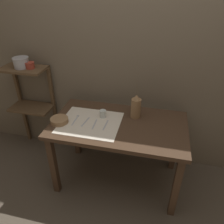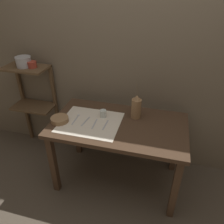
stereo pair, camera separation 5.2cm
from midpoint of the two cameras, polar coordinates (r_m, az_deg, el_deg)
ground_plane at (r=2.61m, az=0.88°, el=-16.75°), size 12.00×12.00×0.00m
stone_wall_back at (r=2.34m, az=3.75°, el=12.72°), size 7.00×0.06×2.40m
wooden_table at (r=2.17m, az=1.02°, el=-5.15°), size 1.31×0.74×0.75m
wooden_shelf_unit at (r=2.78m, az=-20.93°, el=4.25°), size 0.49×0.29×1.12m
linen_cloth at (r=2.14m, az=-6.38°, el=-2.73°), size 0.58×0.49×0.00m
pitcher_with_flowers at (r=2.16m, az=5.59°, el=1.35°), size 0.10×0.10×0.41m
wooden_bowl at (r=2.18m, az=-14.25°, el=-2.14°), size 0.17×0.17×0.05m
glass_tumbler_near at (r=2.19m, az=-3.06°, el=-0.45°), size 0.06×0.06×0.08m
spoon_outer at (r=2.22m, az=-9.85°, el=-1.45°), size 0.02×0.18×0.02m
knife_center at (r=2.15m, az=-7.64°, el=-2.56°), size 0.03×0.17×0.00m
fork_outer at (r=2.10m, az=-5.29°, el=-3.19°), size 0.02×0.17×0.00m
fork_inner at (r=2.08m, az=-2.40°, el=-3.42°), size 0.02×0.17×0.00m
metal_pot_large at (r=2.61m, az=-23.19°, el=11.85°), size 0.17×0.17×0.11m
metal_pot_small at (r=2.56m, az=-21.21°, el=11.37°), size 0.10×0.10×0.07m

